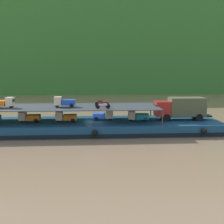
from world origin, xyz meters
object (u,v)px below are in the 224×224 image
at_px(cargo_barge, 95,126).
at_px(mini_truck_lower_mid, 66,117).
at_px(mini_truck_lower_aft, 29,117).
at_px(covered_lorry, 181,108).
at_px(motorcycle_upper_port, 103,105).
at_px(mini_truck_lower_fore, 103,115).
at_px(mini_truck_lower_bow, 138,116).
at_px(mini_truck_upper_stern, 3,103).
at_px(mini_truck_upper_mid, 64,102).
at_px(motorcycle_upper_centre, 102,103).

xyz_separation_m(cargo_barge, mini_truck_lower_mid, (-3.86, -0.46, 1.44)).
bearing_deg(mini_truck_lower_aft, covered_lorry, 1.15).
bearing_deg(motorcycle_upper_port, mini_truck_lower_mid, 161.48).
bearing_deg(mini_truck_lower_fore, motorcycle_upper_port, -93.00).
distance_m(mini_truck_lower_aft, mini_truck_lower_bow, 14.50).
height_order(cargo_barge, mini_truck_upper_stern, mini_truck_upper_stern).
distance_m(covered_lorry, motorcycle_upper_port, 11.11).
distance_m(mini_truck_upper_mid, motorcycle_upper_port, 5.27).
distance_m(mini_truck_upper_mid, motorcycle_upper_centre, 4.96).
height_order(mini_truck_lower_bow, mini_truck_upper_stern, mini_truck_upper_stern).
distance_m(cargo_barge, covered_lorry, 12.13).
xyz_separation_m(mini_truck_lower_bow, mini_truck_upper_mid, (-9.81, -0.08, 2.00)).
relative_size(mini_truck_lower_bow, mini_truck_upper_mid, 1.01).
height_order(mini_truck_lower_mid, motorcycle_upper_port, motorcycle_upper_port).
relative_size(mini_truck_lower_aft, mini_truck_lower_mid, 1.01).
bearing_deg(motorcycle_upper_centre, motorcycle_upper_port, -88.11).
xyz_separation_m(mini_truck_upper_stern, motorcycle_upper_port, (12.74, -1.32, -0.26)).
bearing_deg(mini_truck_lower_aft, mini_truck_lower_mid, -1.79).
xyz_separation_m(mini_truck_lower_fore, motorcycle_upper_centre, (-0.20, -0.44, 1.74)).
xyz_separation_m(cargo_barge, mini_truck_upper_mid, (-3.99, -0.46, 3.44)).
distance_m(mini_truck_lower_fore, mini_truck_upper_stern, 13.09).
bearing_deg(motorcycle_upper_port, motorcycle_upper_centre, 91.89).
relative_size(mini_truck_lower_fore, motorcycle_upper_centre, 1.46).
xyz_separation_m(covered_lorry, mini_truck_lower_mid, (-15.74, -0.56, -1.00)).
relative_size(cargo_barge, mini_truck_lower_fore, 12.14).
height_order(cargo_barge, mini_truck_lower_fore, mini_truck_lower_fore).
distance_m(mini_truck_lower_mid, motorcycle_upper_centre, 5.13).
height_order(mini_truck_upper_mid, motorcycle_upper_centre, mini_truck_upper_mid).
distance_m(cargo_barge, mini_truck_lower_aft, 8.81).
height_order(motorcycle_upper_port, motorcycle_upper_centre, same).
bearing_deg(covered_lorry, cargo_barge, -179.48).
xyz_separation_m(cargo_barge, mini_truck_lower_bow, (5.81, -0.38, 1.44)).
bearing_deg(mini_truck_upper_mid, mini_truck_upper_stern, -177.68).
bearing_deg(mini_truck_lower_fore, mini_truck_lower_bow, -10.28).
bearing_deg(mini_truck_upper_stern, motorcycle_upper_centre, 3.59).
height_order(mini_truck_lower_fore, mini_truck_lower_bow, same).
distance_m(mini_truck_lower_aft, mini_truck_lower_fore, 9.86).
relative_size(mini_truck_lower_aft, motorcycle_upper_centre, 1.45).
relative_size(mini_truck_lower_aft, motorcycle_upper_port, 1.45).
xyz_separation_m(mini_truck_lower_bow, mini_truck_upper_stern, (-17.55, -0.39, 2.00)).
bearing_deg(mini_truck_upper_mid, mini_truck_lower_aft, 178.17).
bearing_deg(mini_truck_upper_stern, mini_truck_lower_aft, 8.63).
relative_size(mini_truck_upper_mid, motorcycle_upper_centre, 1.45).
height_order(mini_truck_lower_fore, motorcycle_upper_port, motorcycle_upper_port).
bearing_deg(mini_truck_lower_mid, mini_truck_upper_stern, -177.73).
height_order(mini_truck_upper_stern, motorcycle_upper_centre, mini_truck_upper_stern).
relative_size(mini_truck_lower_mid, mini_truck_upper_stern, 1.00).
height_order(mini_truck_lower_aft, mini_truck_upper_mid, mini_truck_upper_mid).
height_order(mini_truck_lower_fore, mini_truck_upper_stern, mini_truck_upper_stern).
xyz_separation_m(cargo_barge, mini_truck_lower_aft, (-8.68, -0.31, 1.44)).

